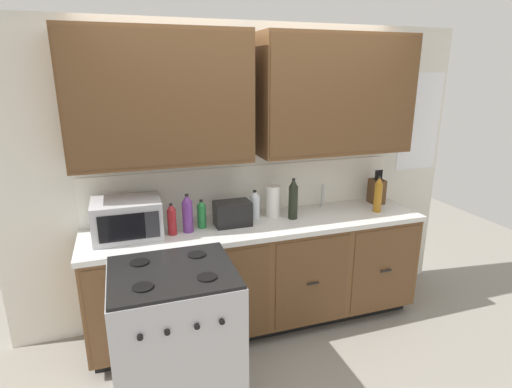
{
  "coord_description": "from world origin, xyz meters",
  "views": [
    {
      "loc": [
        -1.0,
        -2.6,
        2.09
      ],
      "look_at": [
        -0.04,
        0.27,
        1.18
      ],
      "focal_mm": 28.74,
      "sensor_mm": 36.0,
      "label": 1
    }
  ],
  "objects": [
    {
      "name": "ground_plane",
      "position": [
        0.0,
        0.0,
        0.0
      ],
      "size": [
        8.0,
        8.0,
        0.0
      ],
      "primitive_type": "plane",
      "color": "gray"
    },
    {
      "name": "wall_unit",
      "position": [
        0.0,
        0.5,
        1.66
      ],
      "size": [
        3.9,
        0.4,
        2.46
      ],
      "color": "silver",
      "rests_on": "ground_plane"
    },
    {
      "name": "counter_run",
      "position": [
        0.0,
        0.3,
        0.48
      ],
      "size": [
        2.73,
        0.64,
        0.93
      ],
      "color": "black",
      "rests_on": "ground_plane"
    },
    {
      "name": "stove_range",
      "position": [
        -0.78,
        -0.33,
        0.47
      ],
      "size": [
        0.76,
        0.68,
        0.95
      ],
      "color": "#B7B7BC",
      "rests_on": "ground_plane"
    },
    {
      "name": "microwave",
      "position": [
        -1.0,
        0.33,
        1.07
      ],
      "size": [
        0.48,
        0.37,
        0.28
      ],
      "color": "#B7B7BC",
      "rests_on": "counter_run"
    },
    {
      "name": "toaster",
      "position": [
        -0.22,
        0.32,
        1.02
      ],
      "size": [
        0.28,
        0.18,
        0.19
      ],
      "color": "black",
      "rests_on": "counter_run"
    },
    {
      "name": "knife_block",
      "position": [
        1.18,
        0.45,
        1.04
      ],
      "size": [
        0.11,
        0.14,
        0.31
      ],
      "color": "#52361E",
      "rests_on": "counter_run"
    },
    {
      "name": "sink_faucet",
      "position": [
        0.66,
        0.51,
        1.03
      ],
      "size": [
        0.02,
        0.02,
        0.2
      ],
      "primitive_type": "cylinder",
      "color": "#B2B5BA",
      "rests_on": "counter_run"
    },
    {
      "name": "paper_towel_roll",
      "position": [
        0.15,
        0.41,
        1.06
      ],
      "size": [
        0.12,
        0.12,
        0.26
      ],
      "primitive_type": "cylinder",
      "color": "white",
      "rests_on": "counter_run"
    },
    {
      "name": "bottle_clear",
      "position": [
        -0.01,
        0.4,
        1.05
      ],
      "size": [
        0.08,
        0.08,
        0.24
      ],
      "color": "silver",
      "rests_on": "counter_run"
    },
    {
      "name": "bottle_violet",
      "position": [
        -0.57,
        0.29,
        1.07
      ],
      "size": [
        0.08,
        0.08,
        0.3
      ],
      "color": "#663384",
      "rests_on": "counter_run"
    },
    {
      "name": "bottle_red",
      "position": [
        -0.69,
        0.27,
        1.05
      ],
      "size": [
        0.07,
        0.07,
        0.24
      ],
      "color": "maroon",
      "rests_on": "counter_run"
    },
    {
      "name": "bottle_green",
      "position": [
        -0.46,
        0.34,
        1.04
      ],
      "size": [
        0.07,
        0.07,
        0.23
      ],
      "color": "#237A38",
      "rests_on": "counter_run"
    },
    {
      "name": "bottle_amber",
      "position": [
        1.04,
        0.23,
        1.08
      ],
      "size": [
        0.07,
        0.07,
        0.32
      ],
      "color": "#9E6619",
      "rests_on": "counter_run"
    },
    {
      "name": "bottle_dark",
      "position": [
        0.29,
        0.3,
        1.09
      ],
      "size": [
        0.08,
        0.08,
        0.34
      ],
      "color": "black",
      "rests_on": "counter_run"
    }
  ]
}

